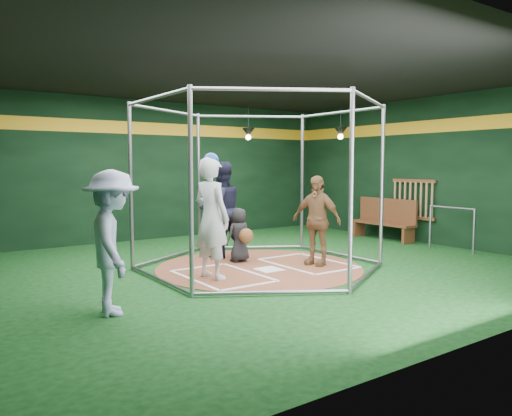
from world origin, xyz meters
TOP-DOWN VIEW (x-y plane):
  - room_shell at (0.00, 0.01)m, footprint 10.10×9.10m
  - clay_disc at (0.00, 0.00)m, footprint 3.80×3.80m
  - home_plate at (0.00, -0.30)m, footprint 0.43×0.43m
  - batter_box_left at (-0.95, -0.25)m, footprint 1.17×1.77m
  - batter_box_right at (0.95, -0.25)m, footprint 1.17×1.77m
  - batting_cage at (-0.00, -0.00)m, footprint 4.05×4.67m
  - bat_rack at (4.93, 0.40)m, footprint 0.07×1.25m
  - pendant_lamp_near at (2.20, 3.60)m, footprint 0.34×0.34m
  - pendant_lamp_far at (4.00, 2.00)m, footprint 0.34×0.34m
  - batter_figure at (-1.16, -0.27)m, footprint 0.64×0.82m
  - visitor_leopard at (1.02, -0.42)m, footprint 0.73×1.07m
  - catcher_figure at (-0.02, 0.63)m, footprint 0.52×0.56m
  - umpire at (-0.04, 1.28)m, footprint 0.98×0.78m
  - bystander_blue at (-3.17, -1.26)m, footprint 0.94×1.32m
  - dugout_bench at (4.63, 1.01)m, footprint 0.42×1.79m
  - steel_railing at (4.55, -0.92)m, footprint 0.05×1.13m

SIDE VIEW (x-z plane):
  - clay_disc at x=0.00m, z-range 0.00..0.01m
  - batter_box_left at x=-0.95m, z-range 0.01..0.02m
  - batter_box_right at x=0.95m, z-range 0.01..0.02m
  - home_plate at x=0.00m, z-range 0.01..0.02m
  - dugout_bench at x=4.63m, z-range 0.01..1.06m
  - catcher_figure at x=-0.02m, z-range 0.01..1.06m
  - steel_railing at x=4.55m, z-range 0.16..1.14m
  - visitor_leopard at x=1.02m, z-range 0.01..1.70m
  - bystander_blue at x=-3.17m, z-range 0.00..1.84m
  - umpire at x=-0.04m, z-range 0.01..1.96m
  - batter_figure at x=-1.16m, z-range 0.00..2.08m
  - bat_rack at x=4.93m, z-range 0.56..1.54m
  - batting_cage at x=0.00m, z-range 0.00..3.00m
  - room_shell at x=0.00m, z-range -0.01..3.52m
  - pendant_lamp_near at x=2.20m, z-range 2.29..3.19m
  - pendant_lamp_far at x=4.00m, z-range 2.29..3.19m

